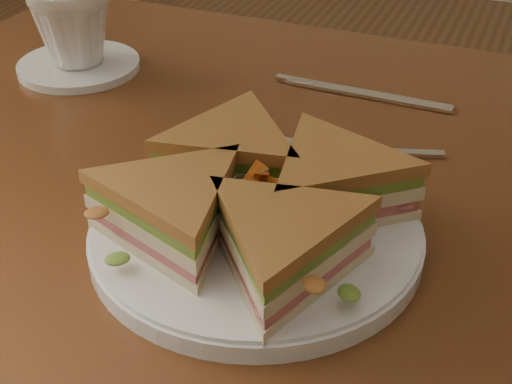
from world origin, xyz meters
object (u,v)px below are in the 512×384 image
(plate, at_px, (256,234))
(sandwich_wedges, at_px, (256,197))
(knife, at_px, (355,93))
(table, at_px, (344,274))
(saucer, at_px, (79,66))
(spoon, at_px, (309,148))
(coffee_cup, at_px, (73,25))

(plate, xyz_separation_m, sandwich_wedges, (0.00, -0.00, 0.04))
(knife, bearing_deg, table, -73.91)
(table, bearing_deg, saucer, 160.31)
(plate, distance_m, spoon, 0.16)
(saucer, relative_size, coffee_cup, 1.49)
(saucer, bearing_deg, plate, -35.52)
(plate, relative_size, knife, 1.29)
(sandwich_wedges, relative_size, coffee_cup, 3.08)
(saucer, bearing_deg, coffee_cup, 0.00)
(table, xyz_separation_m, saucer, (-0.40, 0.14, 0.10))
(spoon, relative_size, knife, 0.82)
(coffee_cup, bearing_deg, spoon, -22.67)
(plate, bearing_deg, saucer, 144.48)
(knife, xyz_separation_m, coffee_cup, (-0.34, -0.06, 0.06))
(spoon, bearing_deg, saucer, 147.28)
(table, distance_m, coffee_cup, 0.45)
(coffee_cup, bearing_deg, saucer, 0.00)
(saucer, height_order, coffee_cup, coffee_cup)
(table, relative_size, saucer, 7.88)
(plate, xyz_separation_m, saucer, (-0.34, 0.25, -0.00))
(plate, height_order, spoon, plate)
(table, distance_m, sandwich_wedges, 0.18)
(coffee_cup, bearing_deg, table, -28.01)
(plate, distance_m, knife, 0.31)
(sandwich_wedges, bearing_deg, knife, 90.24)
(table, xyz_separation_m, sandwich_wedges, (-0.05, -0.10, 0.14))
(spoon, bearing_deg, plate, -105.53)
(knife, bearing_deg, plate, -88.55)
(table, bearing_deg, sandwich_wedges, -117.22)
(plate, bearing_deg, coffee_cup, 144.48)
(table, relative_size, plate, 4.31)
(sandwich_wedges, bearing_deg, saucer, 144.48)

